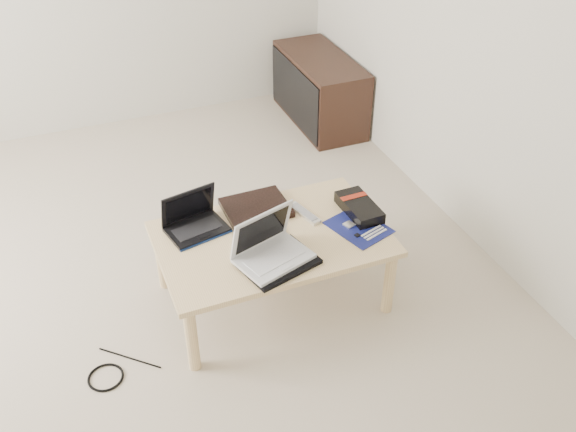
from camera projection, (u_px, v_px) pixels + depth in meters
name	position (u px, v px, depth m)	size (l,w,h in m)	color
ground	(119.00, 302.00, 3.31)	(4.00, 4.00, 0.00)	beige
coffee_table	(272.00, 244.00, 3.13)	(1.10, 0.70, 0.40)	#E1C487
media_cabinet	(319.00, 90.00, 4.78)	(0.41, 0.90, 0.50)	#331D15
book	(256.00, 208.00, 3.27)	(0.33, 0.27, 0.03)	black
netbook	(194.00, 222.00, 3.12)	(0.32, 0.26, 0.20)	black
tablet	(262.00, 236.00, 3.09)	(0.26, 0.20, 0.01)	black
remote	(304.00, 213.00, 3.24)	(0.10, 0.22, 0.02)	silver
neoprene_sleeve	(278.00, 262.00, 2.93)	(0.33, 0.24, 0.02)	black
white_laptop	(270.00, 248.00, 2.92)	(0.38, 0.32, 0.23)	silver
motherboard	(359.00, 227.00, 3.15)	(0.30, 0.34, 0.01)	#0B114A
gpu_box	(359.00, 208.00, 3.24)	(0.15, 0.29, 0.06)	black
cable_coil	(252.00, 250.00, 3.00)	(0.10, 0.10, 0.01)	black
floor_cable_coil	(106.00, 377.00, 2.90)	(0.16, 0.16, 0.01)	black
floor_cable_trail	(130.00, 358.00, 3.00)	(0.01, 0.01, 0.33)	black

